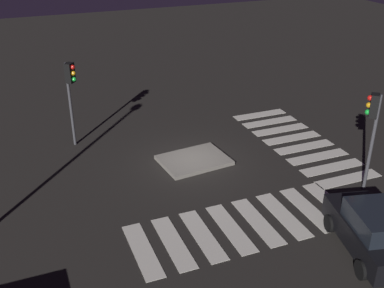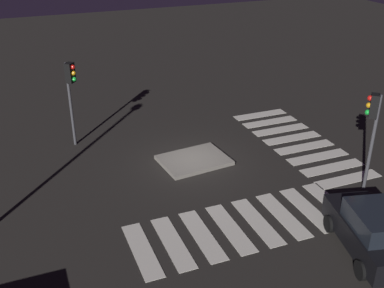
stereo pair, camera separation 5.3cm
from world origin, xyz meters
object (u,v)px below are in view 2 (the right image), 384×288
(traffic_island, at_px, (194,160))
(car_black, at_px, (372,231))
(traffic_light_west, at_px, (71,84))
(traffic_light_east, at_px, (373,119))

(traffic_island, bearing_deg, car_black, -69.23)
(car_black, relative_size, traffic_light_west, 1.02)
(traffic_light_east, xyz_separation_m, traffic_light_west, (-10.59, 8.87, -0.00))
(traffic_light_east, bearing_deg, traffic_light_west, -0.17)
(traffic_island, distance_m, car_black, 9.03)
(car_black, distance_m, traffic_light_west, 14.93)
(traffic_island, relative_size, traffic_light_west, 0.78)
(car_black, xyz_separation_m, traffic_light_west, (-8.05, 12.34, 2.39))
(car_black, height_order, traffic_light_east, traffic_light_east)
(car_black, bearing_deg, traffic_light_east, -22.54)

